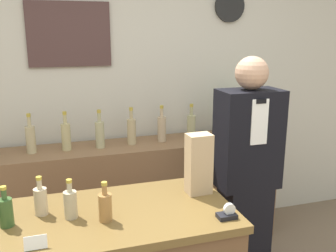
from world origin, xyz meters
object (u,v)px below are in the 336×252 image
Objects in this scene: shopkeeper at (246,178)px; tape_dispenser at (228,213)px; potted_plant at (242,112)px; paper_bag at (199,164)px.

shopkeeper is 18.54× the size of tape_dispenser.
potted_plant is 1.67m from tape_dispenser.
paper_bag is (-0.86, -1.12, -0.00)m from potted_plant.
potted_plant is (0.34, 0.71, 0.30)m from shopkeeper.
tape_dispenser is (0.02, -0.31, -0.14)m from paper_bag.
shopkeeper is 0.73m from paper_bag.
potted_plant is at bearing 52.42° from paper_bag.
shopkeeper reaches higher than paper_bag.
shopkeeper is at bearing 37.90° from paper_bag.
shopkeeper is 4.42× the size of potted_plant.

